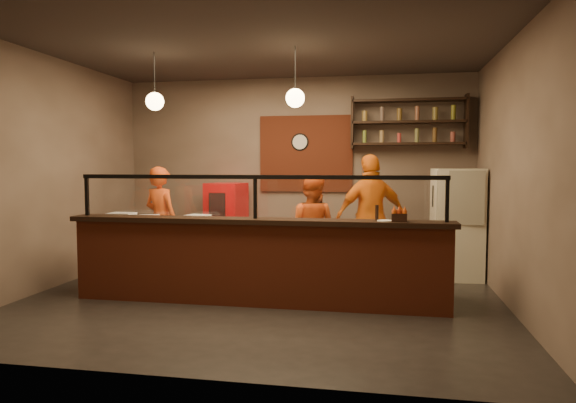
% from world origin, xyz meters
% --- Properties ---
extents(floor, '(6.00, 6.00, 0.00)m').
position_xyz_m(floor, '(0.00, 0.00, 0.00)').
color(floor, black).
rests_on(floor, ground).
extents(ceiling, '(6.00, 6.00, 0.00)m').
position_xyz_m(ceiling, '(0.00, 0.00, 3.20)').
color(ceiling, '#352C29').
rests_on(ceiling, wall_back).
extents(wall_back, '(6.00, 0.00, 6.00)m').
position_xyz_m(wall_back, '(0.00, 2.50, 1.60)').
color(wall_back, '#786458').
rests_on(wall_back, floor).
extents(wall_left, '(0.00, 5.00, 5.00)m').
position_xyz_m(wall_left, '(-3.00, 0.00, 1.60)').
color(wall_left, '#786458').
rests_on(wall_left, floor).
extents(wall_right, '(0.00, 5.00, 5.00)m').
position_xyz_m(wall_right, '(3.00, 0.00, 1.60)').
color(wall_right, '#786458').
rests_on(wall_right, floor).
extents(wall_front, '(6.00, 0.00, 6.00)m').
position_xyz_m(wall_front, '(0.00, -2.50, 1.60)').
color(wall_front, '#786458').
rests_on(wall_front, floor).
extents(brick_patch, '(1.60, 0.04, 1.30)m').
position_xyz_m(brick_patch, '(0.20, 2.47, 1.90)').
color(brick_patch, maroon).
rests_on(brick_patch, wall_back).
extents(service_counter, '(4.60, 0.25, 1.00)m').
position_xyz_m(service_counter, '(0.00, -0.30, 0.50)').
color(service_counter, maroon).
rests_on(service_counter, floor).
extents(counter_ledge, '(4.70, 0.37, 0.06)m').
position_xyz_m(counter_ledge, '(0.00, -0.30, 1.03)').
color(counter_ledge, black).
rests_on(counter_ledge, service_counter).
extents(worktop_cabinet, '(4.60, 0.75, 0.85)m').
position_xyz_m(worktop_cabinet, '(0.00, 0.20, 0.42)').
color(worktop_cabinet, gray).
rests_on(worktop_cabinet, floor).
extents(worktop, '(4.60, 0.75, 0.05)m').
position_xyz_m(worktop, '(0.00, 0.20, 0.88)').
color(worktop, silver).
rests_on(worktop, worktop_cabinet).
extents(sneeze_guard, '(4.50, 0.05, 0.52)m').
position_xyz_m(sneeze_guard, '(0.00, -0.30, 1.37)').
color(sneeze_guard, white).
rests_on(sneeze_guard, counter_ledge).
extents(wall_shelving, '(1.84, 0.28, 0.85)m').
position_xyz_m(wall_shelving, '(1.90, 2.32, 2.40)').
color(wall_shelving, black).
rests_on(wall_shelving, wall_back).
extents(wall_clock, '(0.30, 0.04, 0.30)m').
position_xyz_m(wall_clock, '(0.10, 2.46, 2.10)').
color(wall_clock, black).
rests_on(wall_clock, wall_back).
extents(pendant_left, '(0.24, 0.24, 0.77)m').
position_xyz_m(pendant_left, '(-1.50, 0.20, 2.55)').
color(pendant_left, black).
rests_on(pendant_left, ceiling).
extents(pendant_right, '(0.24, 0.24, 0.77)m').
position_xyz_m(pendant_right, '(0.40, 0.20, 2.55)').
color(pendant_right, black).
rests_on(pendant_right, ceiling).
extents(cook_left, '(0.72, 0.60, 1.68)m').
position_xyz_m(cook_left, '(-1.86, 1.12, 0.84)').
color(cook_left, '#E44B15').
rests_on(cook_left, floor).
extents(cook_mid, '(0.86, 0.73, 1.55)m').
position_xyz_m(cook_mid, '(0.48, 1.16, 0.78)').
color(cook_mid, '#C84412').
rests_on(cook_mid, floor).
extents(cook_right, '(1.18, 0.85, 1.87)m').
position_xyz_m(cook_right, '(1.34, 1.44, 0.93)').
color(cook_right, orange).
rests_on(cook_right, floor).
extents(fridge, '(0.74, 0.69, 1.65)m').
position_xyz_m(fridge, '(2.60, 1.67, 0.83)').
color(fridge, beige).
rests_on(fridge, floor).
extents(red_cooler, '(0.68, 0.64, 1.40)m').
position_xyz_m(red_cooler, '(-1.13, 2.15, 0.70)').
color(red_cooler, red).
rests_on(red_cooler, floor).
extents(pizza_dough, '(0.58, 0.58, 0.01)m').
position_xyz_m(pizza_dough, '(0.99, 0.07, 0.91)').
color(pizza_dough, '#EBE3C8').
rests_on(pizza_dough, worktop).
extents(prep_tub_a, '(0.33, 0.26, 0.16)m').
position_xyz_m(prep_tub_a, '(-1.95, 0.08, 0.98)').
color(prep_tub_a, white).
rests_on(prep_tub_a, worktop).
extents(prep_tub_b, '(0.33, 0.28, 0.14)m').
position_xyz_m(prep_tub_b, '(-0.91, 0.19, 0.97)').
color(prep_tub_b, silver).
rests_on(prep_tub_b, worktop).
extents(prep_tub_c, '(0.33, 0.30, 0.13)m').
position_xyz_m(prep_tub_c, '(-1.58, 0.13, 0.97)').
color(prep_tub_c, silver).
rests_on(prep_tub_c, worktop).
extents(rolling_pin, '(0.33, 0.11, 0.06)m').
position_xyz_m(rolling_pin, '(-1.94, 0.12, 0.93)').
color(rolling_pin, gold).
rests_on(rolling_pin, worktop).
extents(condiment_caddy, '(0.18, 0.14, 0.10)m').
position_xyz_m(condiment_caddy, '(1.70, -0.33, 1.11)').
color(condiment_caddy, black).
rests_on(condiment_caddy, counter_ledge).
extents(pepper_mill, '(0.05, 0.05, 0.18)m').
position_xyz_m(pepper_mill, '(1.44, -0.28, 1.15)').
color(pepper_mill, black).
rests_on(pepper_mill, counter_ledge).
extents(small_plate, '(0.21, 0.21, 0.01)m').
position_xyz_m(small_plate, '(1.53, -0.33, 1.07)').
color(small_plate, white).
rests_on(small_plate, counter_ledge).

